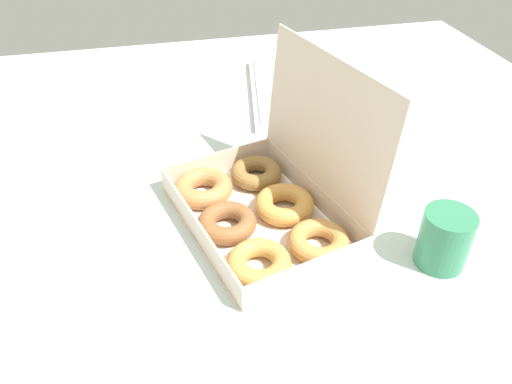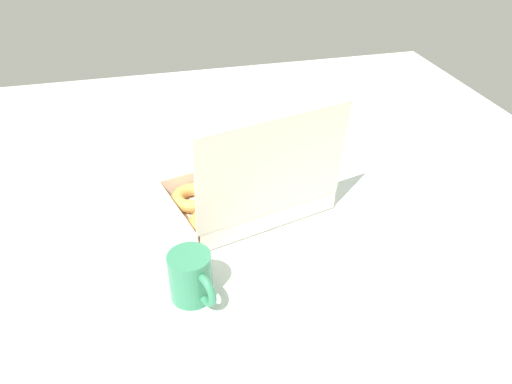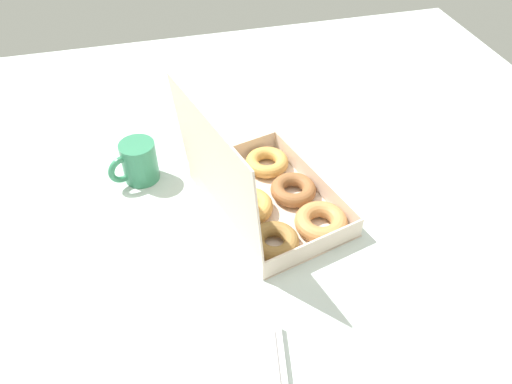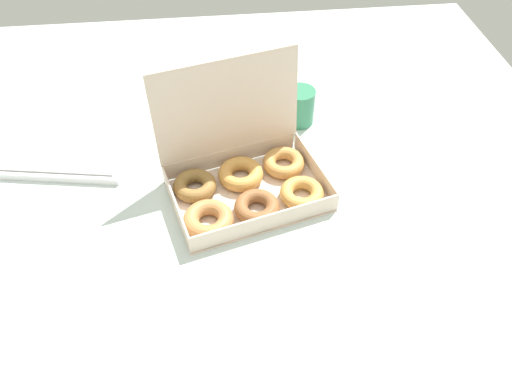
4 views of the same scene
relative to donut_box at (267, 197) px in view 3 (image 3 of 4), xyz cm
name	(u,v)px [view 3 (image 3 of 4)]	position (x,y,z in cm)	size (l,w,h in cm)	color
ground_plane	(276,218)	(-2.55, -1.41, -4.50)	(180.00, 180.00, 2.00)	silver
donut_box	(267,197)	(0.00, 0.00, 0.00)	(39.87, 33.53, 28.33)	beige
coffee_mug	(138,162)	(16.95, 25.72, 1.51)	(8.07, 11.39, 9.76)	#327D58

